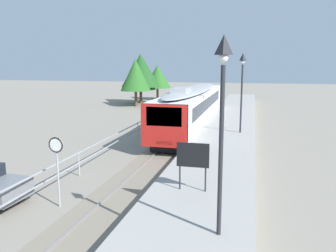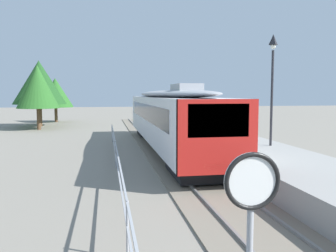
{
  "view_description": "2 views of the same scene",
  "coord_description": "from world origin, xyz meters",
  "px_view_note": "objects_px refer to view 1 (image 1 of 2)",
  "views": [
    {
      "loc": [
        4.98,
        -2.84,
        5.51
      ],
      "look_at": [
        0.0,
        17.1,
        1.8
      ],
      "focal_mm": 36.57,
      "sensor_mm": 36.0,
      "label": 1
    },
    {
      "loc": [
        -3.69,
        5.13,
        3.39
      ],
      "look_at": [
        -1.0,
        20.1,
        2.0
      ],
      "focal_mm": 36.88,
      "sensor_mm": 36.0,
      "label": 2
    }
  ],
  "objects_px": {
    "commuter_train": "(192,105)",
    "platform_lamp_mid_platform": "(242,78)",
    "platform_lamp_near_end": "(222,100)",
    "speed_limit_sign": "(57,154)",
    "platform_notice_board": "(193,157)"
  },
  "relations": [
    {
      "from": "commuter_train",
      "to": "platform_lamp_mid_platform",
      "type": "height_order",
      "value": "platform_lamp_mid_platform"
    },
    {
      "from": "platform_lamp_near_end",
      "to": "speed_limit_sign",
      "type": "bearing_deg",
      "value": 159.39
    },
    {
      "from": "platform_lamp_near_end",
      "to": "commuter_train",
      "type": "bearing_deg",
      "value": 102.17
    },
    {
      "from": "platform_lamp_near_end",
      "to": "speed_limit_sign",
      "type": "distance_m",
      "value": 7.32
    },
    {
      "from": "commuter_train",
      "to": "platform_lamp_near_end",
      "type": "bearing_deg",
      "value": -77.83
    },
    {
      "from": "platform_lamp_near_end",
      "to": "speed_limit_sign",
      "type": "relative_size",
      "value": 1.91
    },
    {
      "from": "speed_limit_sign",
      "to": "commuter_train",
      "type": "bearing_deg",
      "value": 82.6
    },
    {
      "from": "platform_notice_board",
      "to": "speed_limit_sign",
      "type": "relative_size",
      "value": 0.64
    },
    {
      "from": "commuter_train",
      "to": "platform_lamp_near_end",
      "type": "distance_m",
      "value": 20.15
    },
    {
      "from": "platform_lamp_mid_platform",
      "to": "platform_notice_board",
      "type": "bearing_deg",
      "value": -96.31
    },
    {
      "from": "platform_lamp_near_end",
      "to": "speed_limit_sign",
      "type": "height_order",
      "value": "platform_lamp_near_end"
    },
    {
      "from": "platform_lamp_near_end",
      "to": "platform_lamp_mid_platform",
      "type": "distance_m",
      "value": 14.72
    },
    {
      "from": "platform_notice_board",
      "to": "platform_lamp_near_end",
      "type": "bearing_deg",
      "value": -67.71
    },
    {
      "from": "platform_lamp_near_end",
      "to": "platform_lamp_mid_platform",
      "type": "height_order",
      "value": "same"
    },
    {
      "from": "commuter_train",
      "to": "platform_lamp_near_end",
      "type": "relative_size",
      "value": 3.57
    }
  ]
}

